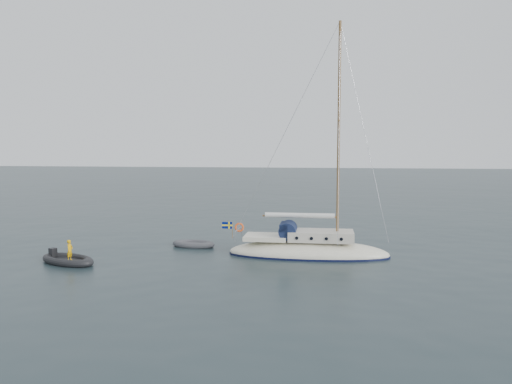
# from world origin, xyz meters

# --- Properties ---
(ground) EXTENTS (300.00, 300.00, 0.00)m
(ground) POSITION_xyz_m (0.00, 0.00, 0.00)
(ground) COLOR black
(ground) RESTS_ON ground
(sailboat) EXTENTS (10.39, 3.11, 14.80)m
(sailboat) POSITION_xyz_m (3.96, 0.83, 1.12)
(sailboat) COLOR white
(sailboat) RESTS_ON ground
(dinghy) EXTENTS (2.98, 1.35, 0.43)m
(dinghy) POSITION_xyz_m (-3.88, 2.50, 0.19)
(dinghy) COLOR #525257
(dinghy) RESTS_ON ground
(rib) EXTENTS (3.91, 1.78, 1.41)m
(rib) POSITION_xyz_m (-9.69, -3.41, 0.23)
(rib) COLOR black
(rib) RESTS_ON ground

